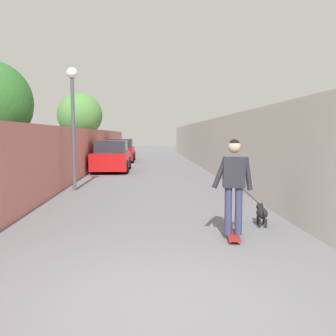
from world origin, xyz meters
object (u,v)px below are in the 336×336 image
(person_skateboarder, at_px, (234,179))
(car_near, at_px, (112,157))
(skateboard, at_px, (233,235))
(dog, at_px, (262,212))
(car_far, at_px, (121,151))
(lamp_post, at_px, (73,106))
(tree_left_mid, at_px, (80,115))

(person_skateboarder, bearing_deg, car_near, 15.12)
(skateboard, height_order, dog, dog)
(car_near, bearing_deg, car_far, 0.00)
(lamp_post, distance_m, dog, 7.36)
(skateboard, xyz_separation_m, person_skateboarder, (-0.00, 0.00, 1.01))
(dog, bearing_deg, skateboard, 139.28)
(tree_left_mid, relative_size, person_skateboarder, 2.57)
(lamp_post, relative_size, person_skateboarder, 2.38)
(person_skateboarder, xyz_separation_m, car_near, (12.40, 3.35, -0.36))
(tree_left_mid, bearing_deg, skateboard, -161.15)
(skateboard, bearing_deg, lamp_post, 33.52)
(person_skateboarder, bearing_deg, dog, -40.72)
(person_skateboarder, distance_m, car_near, 12.85)
(lamp_post, bearing_deg, car_near, -5.33)
(person_skateboarder, bearing_deg, tree_left_mid, 18.85)
(tree_left_mid, bearing_deg, dog, -157.57)
(lamp_post, distance_m, skateboard, 7.65)
(dog, height_order, car_near, car_near)
(tree_left_mid, distance_m, skateboard, 17.67)
(car_near, bearing_deg, dog, -160.13)
(car_near, bearing_deg, skateboard, -164.88)
(car_far, bearing_deg, person_skateboarder, -170.05)
(skateboard, height_order, person_skateboarder, person_skateboarder)
(tree_left_mid, height_order, dog, tree_left_mid)
(dog, distance_m, car_far, 18.65)
(lamp_post, distance_m, person_skateboarder, 7.35)
(car_far, bearing_deg, dog, -167.14)
(tree_left_mid, xyz_separation_m, car_near, (-4.09, -2.28, -2.29))
(skateboard, relative_size, car_far, 0.21)
(dog, relative_size, car_near, 0.32)
(car_far, bearing_deg, tree_left_mid, 138.89)
(skateboard, xyz_separation_m, dog, (0.93, -0.80, 0.21))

